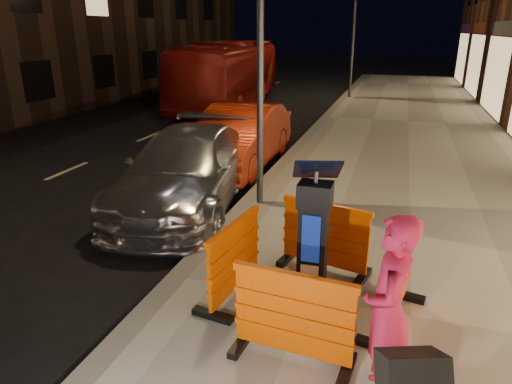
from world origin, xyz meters
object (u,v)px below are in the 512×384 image
(parking_kiosk, at_px, (313,241))
(barrier_back, at_px, (325,237))
(car_red, at_px, (240,166))
(man, at_px, (388,311))
(barrier_bldgside, at_px, (397,284))
(barrier_front, at_px, (293,318))
(bus_doubledecker, at_px, (230,106))
(barrier_kerbside, at_px, (235,259))
(car_silver, at_px, (188,204))

(parking_kiosk, relative_size, barrier_back, 1.40)
(car_red, bearing_deg, man, -62.14)
(barrier_back, relative_size, barrier_bldgside, 1.00)
(barrier_front, bearing_deg, man, -9.05)
(barrier_front, distance_m, bus_doubledecker, 17.05)
(barrier_front, bearing_deg, barrier_kerbside, 140.07)
(barrier_kerbside, bearing_deg, barrier_front, -126.93)
(bus_doubledecker, distance_m, man, 17.61)
(parking_kiosk, relative_size, car_red, 0.38)
(car_red, bearing_deg, bus_doubledecker, 111.18)
(barrier_back, bearing_deg, parking_kiosk, -76.93)
(barrier_kerbside, distance_m, bus_doubledecker, 15.82)
(barrier_back, bearing_deg, man, -54.76)
(car_silver, bearing_deg, man, -55.61)
(barrier_kerbside, distance_m, barrier_bldgside, 1.90)
(barrier_kerbside, xyz_separation_m, car_silver, (-2.08, 3.01, -0.64))
(car_silver, bearing_deg, parking_kiosk, -53.40)
(parking_kiosk, height_order, car_silver, parking_kiosk)
(parking_kiosk, height_order, car_red, parking_kiosk)
(barrier_back, relative_size, barrier_kerbside, 1.00)
(barrier_back, xyz_separation_m, barrier_bldgside, (0.95, -0.95, 0.00))
(barrier_front, distance_m, man, 0.97)
(barrier_bldgside, xyz_separation_m, man, (-0.09, -1.17, 0.39))
(barrier_front, distance_m, car_red, 7.40)
(car_red, bearing_deg, car_silver, -92.61)
(barrier_bldgside, distance_m, man, 1.23)
(barrier_kerbside, xyz_separation_m, car_red, (-1.98, 5.82, -0.64))
(car_silver, relative_size, car_red, 1.08)
(barrier_back, height_order, car_silver, barrier_back)
(barrier_bldgside, distance_m, car_red, 7.02)
(barrier_back, bearing_deg, car_red, 134.14)
(barrier_back, distance_m, car_red, 5.72)
(car_silver, bearing_deg, barrier_back, -42.80)
(bus_doubledecker, height_order, man, man)
(barrier_bldgside, height_order, bus_doubledecker, bus_doubledecker)
(barrier_front, distance_m, barrier_kerbside, 1.34)
(barrier_back, bearing_deg, barrier_kerbside, -121.93)
(barrier_front, height_order, barrier_back, same)
(parking_kiosk, distance_m, barrier_back, 1.03)
(parking_kiosk, distance_m, barrier_front, 1.03)
(car_silver, height_order, man, man)
(barrier_front, height_order, man, man)
(man, bearing_deg, barrier_back, -157.95)
(car_red, xyz_separation_m, bus_doubledecker, (-3.59, 8.97, 0.00))
(barrier_back, height_order, barrier_kerbside, same)
(car_silver, relative_size, bus_doubledecker, 0.50)
(barrier_kerbside, relative_size, barrier_bldgside, 1.00)
(parking_kiosk, bearing_deg, man, -43.46)
(parking_kiosk, height_order, barrier_back, parking_kiosk)
(barrier_front, height_order, barrier_kerbside, same)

